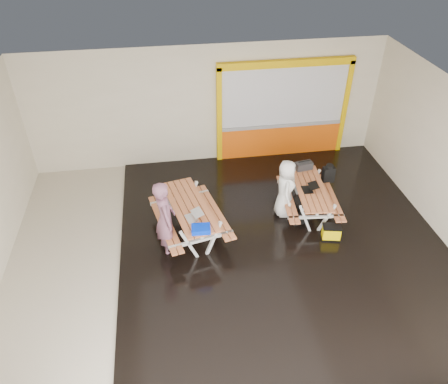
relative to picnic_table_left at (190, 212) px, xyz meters
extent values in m
cube|color=beige|center=(0.84, -0.68, -0.67)|extent=(10.00, 8.00, 0.01)
cube|color=white|center=(0.84, -0.68, 2.84)|extent=(10.00, 8.00, 0.01)
cube|color=beige|center=(0.84, 3.32, 1.08)|extent=(10.00, 0.01, 3.50)
cube|color=beige|center=(0.84, -4.69, 1.08)|extent=(10.00, 0.01, 3.50)
cube|color=black|center=(2.09, -0.68, -0.64)|extent=(7.50, 7.98, 0.05)
cube|color=#EC5A0B|center=(3.04, 3.25, -0.17)|extent=(3.60, 0.12, 1.00)
cube|color=gray|center=(3.04, 3.25, 0.36)|extent=(3.60, 0.14, 0.10)
cube|color=silver|center=(3.04, 3.26, 1.27)|extent=(3.60, 0.08, 1.72)
cube|color=#EAB501|center=(1.17, 3.24, 0.78)|extent=(0.14, 0.16, 2.90)
cube|color=#EAB501|center=(4.91, 3.24, 0.78)|extent=(0.14, 0.16, 2.90)
cube|color=#EAB501|center=(3.04, 3.24, 2.23)|extent=(3.88, 0.16, 0.20)
cube|color=#BC6C40|center=(-0.30, -0.07, 0.18)|extent=(0.61, 2.17, 0.04)
cube|color=#BC6C40|center=(-0.15, -0.03, 0.18)|extent=(0.61, 2.17, 0.04)
cube|color=#BC6C40|center=(0.00, 0.00, 0.18)|extent=(0.61, 2.17, 0.04)
cube|color=#BC6C40|center=(0.15, 0.03, 0.18)|extent=(0.61, 2.17, 0.04)
cube|color=#BC6C40|center=(0.30, 0.07, 0.18)|extent=(0.61, 2.17, 0.04)
cube|color=white|center=(-0.10, -0.87, -0.21)|extent=(0.41, 0.15, 0.88)
cube|color=white|center=(0.46, -0.75, -0.21)|extent=(0.41, 0.15, 0.88)
cube|color=white|center=(0.18, -0.81, -0.16)|extent=(1.48, 0.39, 0.07)
cube|color=white|center=(0.18, -0.81, 0.13)|extent=(0.73, 0.22, 0.07)
cube|color=white|center=(-0.46, 0.75, -0.21)|extent=(0.41, 0.15, 0.88)
cube|color=white|center=(0.10, 0.87, -0.21)|extent=(0.41, 0.15, 0.88)
cube|color=white|center=(-0.18, 0.81, -0.16)|extent=(1.48, 0.39, 0.07)
cube|color=white|center=(-0.18, 0.81, 0.13)|extent=(0.73, 0.22, 0.07)
cube|color=white|center=(0.00, 0.00, -0.04)|extent=(0.45, 1.77, 0.07)
cube|color=#BC6C40|center=(-0.66, -0.15, -0.15)|extent=(0.60, 2.16, 0.04)
cube|color=#BC6C40|center=(-0.52, -0.11, -0.15)|extent=(0.60, 2.16, 0.04)
cube|color=#BC6C40|center=(0.52, 0.11, -0.15)|extent=(0.60, 2.16, 0.04)
cube|color=#BC6C40|center=(0.66, 0.15, -0.15)|extent=(0.60, 2.16, 0.04)
cube|color=#BC6C40|center=(2.75, 0.39, 0.11)|extent=(0.31, 1.98, 0.04)
cube|color=#BC6C40|center=(2.89, 0.38, 0.11)|extent=(0.31, 1.98, 0.04)
cube|color=#BC6C40|center=(3.03, 0.36, 0.11)|extent=(0.31, 1.98, 0.04)
cube|color=#BC6C40|center=(3.17, 0.35, 0.11)|extent=(0.31, 1.98, 0.04)
cube|color=#BC6C40|center=(3.31, 0.34, 0.11)|extent=(0.31, 1.98, 0.04)
cube|color=white|center=(2.71, -0.36, -0.24)|extent=(0.37, 0.09, 0.79)
cube|color=white|center=(3.22, -0.41, -0.24)|extent=(0.37, 0.09, 0.79)
cube|color=white|center=(2.96, -0.39, -0.20)|extent=(1.35, 0.18, 0.06)
cube|color=white|center=(2.96, -0.39, 0.06)|extent=(0.67, 0.12, 0.06)
cube|color=white|center=(2.85, 1.14, -0.24)|extent=(0.37, 0.09, 0.79)
cube|color=white|center=(3.36, 1.09, -0.24)|extent=(0.37, 0.09, 0.79)
cube|color=white|center=(3.10, 1.11, -0.20)|extent=(1.35, 0.18, 0.06)
cube|color=white|center=(3.10, 1.11, 0.06)|extent=(0.67, 0.12, 0.06)
cube|color=white|center=(3.03, 0.36, -0.09)|extent=(0.21, 1.62, 0.06)
cube|color=#BC6C40|center=(2.42, 0.42, -0.19)|extent=(0.30, 1.98, 0.04)
cube|color=#BC6C40|center=(2.56, 0.41, -0.19)|extent=(0.30, 1.98, 0.04)
cube|color=#BC6C40|center=(3.51, 0.32, -0.19)|extent=(0.30, 1.98, 0.04)
cube|color=#BC6C40|center=(3.64, 0.31, -0.19)|extent=(0.30, 1.98, 0.04)
imported|color=#7D4D63|center=(-0.57, -0.45, 0.25)|extent=(0.54, 0.74, 1.89)
imported|color=white|center=(2.39, 0.37, 0.16)|extent=(0.62, 0.82, 1.52)
cube|color=silver|center=(0.01, -0.48, 0.21)|extent=(0.31, 0.38, 0.02)
cube|color=silver|center=(0.14, -0.44, 0.33)|extent=(0.30, 0.38, 0.06)
cube|color=silver|center=(0.14, -0.44, 0.33)|extent=(0.25, 0.33, 0.05)
cube|color=black|center=(2.91, 0.27, 0.13)|extent=(0.24, 0.34, 0.02)
cube|color=black|center=(3.06, 0.27, 0.25)|extent=(0.23, 0.34, 0.07)
cube|color=silver|center=(3.06, 0.27, 0.25)|extent=(0.19, 0.29, 0.05)
cube|color=#0028D9|center=(0.17, -0.93, 0.26)|extent=(0.42, 0.31, 0.12)
cube|color=black|center=(3.11, 1.19, 0.22)|extent=(0.47, 0.29, 0.20)
cylinder|color=black|center=(3.11, 1.19, 0.37)|extent=(0.33, 0.08, 0.03)
cube|color=black|center=(3.74, 1.00, 0.02)|extent=(0.31, 0.21, 0.43)
cylinder|color=black|center=(3.74, 1.00, 0.26)|extent=(0.20, 0.20, 0.11)
cube|color=black|center=(2.71, 0.01, -0.54)|extent=(0.44, 0.36, 0.15)
cube|color=black|center=(3.25, -0.72, -0.59)|extent=(0.48, 0.36, 0.04)
cube|color=#E1C000|center=(3.25, -0.72, -0.43)|extent=(0.45, 0.34, 0.32)
cube|color=black|center=(3.25, -0.72, -0.26)|extent=(0.48, 0.36, 0.03)
camera|label=1|loc=(-0.41, -7.87, 6.32)|focal=34.63mm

